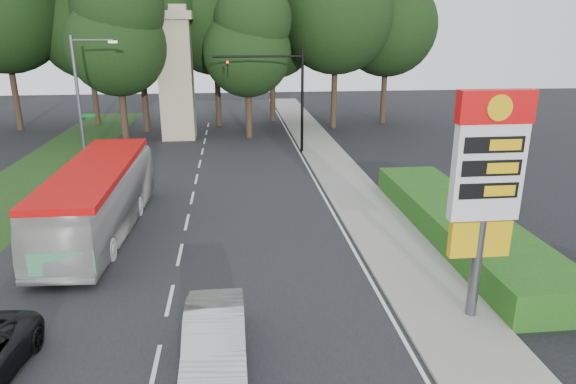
{
  "coord_description": "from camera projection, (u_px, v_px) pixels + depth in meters",
  "views": [
    {
      "loc": [
        2.2,
        -11.03,
        8.4
      ],
      "look_at": [
        4.3,
        8.2,
        2.2
      ],
      "focal_mm": 32.0,
      "sensor_mm": 36.0,
      "label": 1
    }
  ],
  "objects": [
    {
      "name": "ground",
      "position": [
        152.0,
        381.0,
        12.78
      ],
      "size": [
        120.0,
        120.0,
        0.0
      ],
      "primitive_type": "plane",
      "color": "black",
      "rests_on": "ground"
    },
    {
      "name": "tree_monument_right",
      "position": [
        247.0,
        33.0,
        38.62
      ],
      "size": [
        6.72,
        6.72,
        13.2
      ],
      "color": "#2D2116",
      "rests_on": "ground"
    },
    {
      "name": "gas_station_pylon",
      "position": [
        487.0,
        177.0,
        14.26
      ],
      "size": [
        2.1,
        0.45,
        6.85
      ],
      "color": "#59595E",
      "rests_on": "ground"
    },
    {
      "name": "grass_verge_left",
      "position": [
        26.0,
        184.0,
        28.84
      ],
      "size": [
        5.0,
        50.0,
        0.02
      ],
      "primitive_type": "cube",
      "color": "#193814",
      "rests_on": "ground"
    },
    {
      "name": "tree_monument_left",
      "position": [
        115.0,
        24.0,
        36.96
      ],
      "size": [
        7.28,
        7.28,
        14.3
      ],
      "color": "#2D2116",
      "rests_on": "ground"
    },
    {
      "name": "streetlight_signs",
      "position": [
        82.0,
        95.0,
        31.54
      ],
      "size": [
        2.75,
        0.98,
        8.0
      ],
      "color": "#59595E",
      "rests_on": "ground"
    },
    {
      "name": "road_surface",
      "position": [
        189.0,
        215.0,
        24.14
      ],
      "size": [
        14.0,
        80.0,
        0.02
      ],
      "primitive_type": "cube",
      "color": "black",
      "rests_on": "ground"
    },
    {
      "name": "tree_far_east",
      "position": [
        389.0,
        4.0,
        44.4
      ],
      "size": [
        8.68,
        8.68,
        17.05
      ],
      "color": "#2D2116",
      "rests_on": "ground"
    },
    {
      "name": "sidewalk_right",
      "position": [
        365.0,
        207.0,
        25.0
      ],
      "size": [
        3.0,
        80.0,
        0.12
      ],
      "primitive_type": "cube",
      "color": "gray",
      "rests_on": "ground"
    },
    {
      "name": "monument",
      "position": [
        176.0,
        73.0,
        39.41
      ],
      "size": [
        3.0,
        3.0,
        10.05
      ],
      "color": "tan",
      "rests_on": "ground"
    },
    {
      "name": "hedge",
      "position": [
        460.0,
        224.0,
        21.35
      ],
      "size": [
        3.0,
        14.0,
        1.2
      ],
      "primitive_type": "cube",
      "color": "#1E5015",
      "rests_on": "ground"
    },
    {
      "name": "traffic_signal_mast",
      "position": [
        283.0,
        86.0,
        34.66
      ],
      "size": [
        6.1,
        0.35,
        7.2
      ],
      "color": "black",
      "rests_on": "ground"
    },
    {
      "name": "tree_west_near",
      "position": [
        85.0,
        8.0,
        43.72
      ],
      "size": [
        8.4,
        8.4,
        16.5
      ],
      "color": "#2D2116",
      "rests_on": "ground"
    },
    {
      "name": "tree_east_near",
      "position": [
        272.0,
        13.0,
        45.47
      ],
      "size": [
        8.12,
        8.12,
        15.95
      ],
      "color": "#2D2116",
      "rests_on": "ground"
    },
    {
      "name": "transit_bus",
      "position": [
        99.0,
        200.0,
        21.56
      ],
      "size": [
        3.0,
        10.84,
        2.99
      ],
      "primitive_type": "imported",
      "rotation": [
        0.0,
        0.0,
        -0.05
      ],
      "color": "beige",
      "rests_on": "ground"
    },
    {
      "name": "sedan_silver",
      "position": [
        215.0,
        341.0,
        13.15
      ],
      "size": [
        1.6,
        4.49,
        1.47
      ],
      "primitive_type": "imported",
      "rotation": [
        0.0,
        0.0,
        0.01
      ],
      "color": "#B0B4B8",
      "rests_on": "ground"
    }
  ]
}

